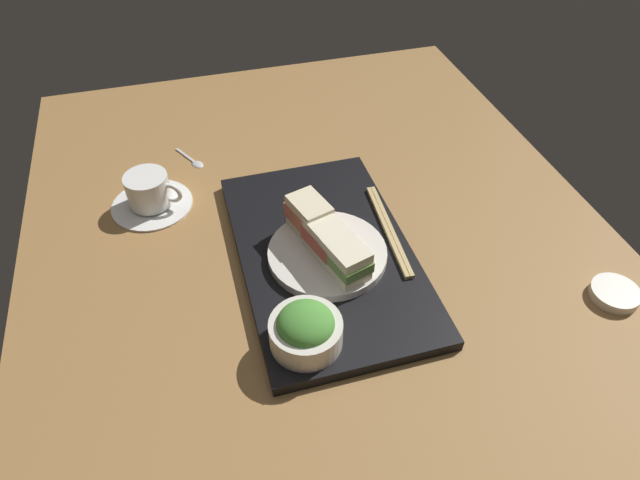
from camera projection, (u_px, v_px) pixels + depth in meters
ground_plane at (332, 270)px, 92.03cm from camera, size 140.00×100.00×3.00cm
serving_tray at (325, 254)px, 91.37cm from camera, size 45.87×27.44×1.99cm
sandwich_plate at (327, 252)px, 89.17cm from camera, size 19.14×19.14×1.44cm
sandwich_near at (346, 259)px, 83.46cm from camera, size 8.82×7.07×5.27cm
sandwich_middle at (327, 237)px, 86.84cm from camera, size 8.78×7.30×5.28cm
sandwich_far at (310, 216)px, 90.02cm from camera, size 8.91×7.32×5.85cm
salad_bowl at (306, 329)px, 75.58cm from camera, size 10.22×10.22×6.26cm
chopsticks_pair at (389, 229)px, 93.61cm from camera, size 22.50×2.96×0.70cm
coffee_cup at (150, 194)px, 99.72cm from camera, size 14.63×14.63×6.64cm
small_sauce_dish at (615, 293)px, 85.44cm from camera, size 7.40×7.40×1.58cm
teaspoon at (194, 161)px, 110.96cm from camera, size 8.31×5.28×0.80cm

